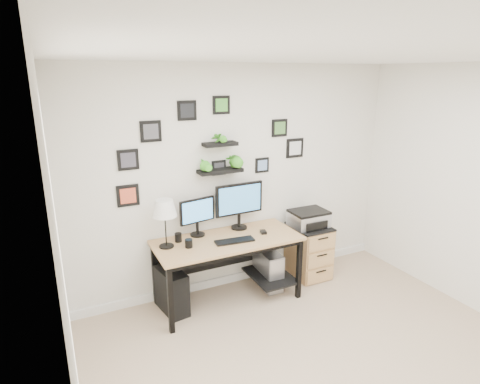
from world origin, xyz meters
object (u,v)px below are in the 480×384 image
monitor_left (197,214)px  file_cabinet (309,251)px  mug (189,243)px  monitor_right (239,202)px  pc_tower_black (171,290)px  table_lamp (164,209)px  desk (229,248)px  pc_tower_grey (268,269)px  printer (309,218)px

monitor_left → file_cabinet: size_ratio=0.64×
mug → monitor_right: bearing=19.5°
pc_tower_black → monitor_left: bearing=12.8°
pc_tower_black → file_cabinet: size_ratio=0.71×
monitor_right → pc_tower_black: 1.23m
table_lamp → file_cabinet: bearing=-0.0°
mug → file_cabinet: 1.69m
pc_tower_black → desk: bearing=-13.2°
pc_tower_black → pc_tower_grey: size_ratio=1.01×
monitor_left → pc_tower_black: (-0.38, -0.15, -0.76)m
monitor_left → desk: bearing=-34.8°
monitor_left → pc_tower_grey: (0.82, -0.16, -0.77)m
monitor_left → pc_tower_grey: monitor_left is taller
monitor_left → pc_tower_black: 0.87m
table_lamp → printer: 1.84m
pc_tower_grey → pc_tower_black: bearing=179.3°
monitor_left → pc_tower_black: bearing=-158.3°
mug → file_cabinet: size_ratio=0.13×
mug → file_cabinet: (1.62, 0.12, -0.46)m
pc_tower_black → pc_tower_grey: bearing=-9.6°
desk → monitor_left: monitor_left is taller
mug → desk: bearing=6.9°
monitor_left → monitor_right: (0.51, -0.01, 0.07)m
table_lamp → pc_tower_grey: bearing=-1.0°
desk → file_cabinet: desk is taller
pc_tower_black → file_cabinet: 1.81m
monitor_right → table_lamp: monitor_right is taller
monitor_right → mug: size_ratio=6.56×
monitor_left → printer: bearing=-5.7°
pc_tower_grey → file_cabinet: file_cabinet is taller
desk → monitor_left: 0.52m
file_cabinet → pc_tower_grey: bearing=-178.0°
monitor_right → desk: bearing=-138.9°
monitor_left → file_cabinet: monitor_left is taller
desk → file_cabinet: bearing=2.9°
monitor_left → pc_tower_black: size_ratio=0.90×
pc_tower_black → table_lamp: bearing=151.0°
table_lamp → mug: size_ratio=5.74×
file_cabinet → table_lamp: bearing=180.0°
desk → pc_tower_black: (-0.67, 0.05, -0.39)m
pc_tower_black → printer: 1.86m
desk → printer: 1.12m
printer → monitor_right: bearing=171.8°
desk → mug: (-0.49, -0.06, 0.17)m
file_cabinet → monitor_left: bearing=174.2°
monitor_right → file_cabinet: monitor_right is taller
desk → table_lamp: bearing=175.1°
desk → table_lamp: size_ratio=3.12×
mug → pc_tower_grey: (1.02, 0.10, -0.57)m
monitor_left → table_lamp: (-0.40, -0.14, 0.16)m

